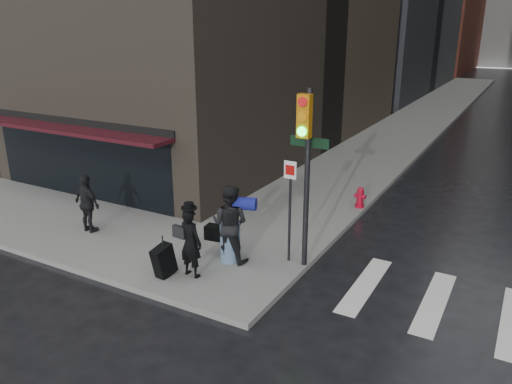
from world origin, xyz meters
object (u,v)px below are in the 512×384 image
man_greycoat (87,204)px  traffic_light (304,156)px  man_jeans (230,223)px  fire_hydrant (360,198)px  man_overcoat (185,245)px

man_greycoat → traffic_light: traffic_light is taller
man_jeans → traffic_light: bearing=-168.4°
traffic_light → fire_hydrant: size_ratio=6.35×
man_jeans → man_greycoat: 4.60m
man_jeans → traffic_light: 2.58m
man_overcoat → man_jeans: bearing=-105.8°
traffic_light → man_jeans: bearing=-158.7°
man_jeans → fire_hydrant: (1.67, 5.42, -0.70)m
man_jeans → man_overcoat: bearing=61.4°
man_overcoat → fire_hydrant: size_ratio=2.74×
traffic_light → man_greycoat: bearing=-168.4°
man_jeans → man_greycoat: size_ratio=1.18×
man_greycoat → fire_hydrant: (6.24, 5.85, -0.55)m
man_greycoat → fire_hydrant: size_ratio=2.47×
man_jeans → man_greycoat: man_jeans is taller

